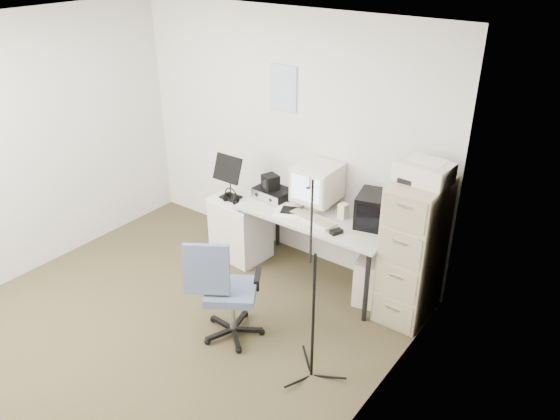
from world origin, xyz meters
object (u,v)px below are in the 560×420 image
Objects in this scene: office_chair at (231,290)px; side_cart at (241,227)px; desk at (317,247)px; filing_cabinet at (413,251)px.

side_cart is at bearing 93.84° from office_chair.
desk is 1.14m from office_chair.
desk is at bearing -178.19° from filing_cabinet.
office_chair reaches higher than desk.
desk is (-0.95, -0.03, -0.29)m from filing_cabinet.
desk is at bearing 11.48° from side_cart.
filing_cabinet is 1.94× the size of side_cart.
filing_cabinet is 0.99m from desk.
desk reaches higher than side_cart.
filing_cabinet reaches higher than side_cart.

